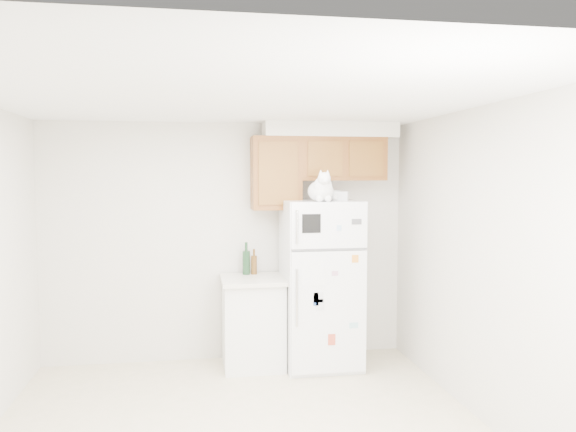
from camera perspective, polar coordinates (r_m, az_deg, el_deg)
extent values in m
cube|color=beige|center=(5.98, -6.22, -2.63)|extent=(3.80, 0.04, 2.50)
cube|color=beige|center=(2.08, 0.43, -15.61)|extent=(3.80, 0.04, 2.50)
cube|color=beige|center=(4.58, 19.98, -4.94)|extent=(0.04, 4.00, 2.50)
cube|color=white|center=(3.98, -4.66, 12.03)|extent=(3.80, 4.00, 0.04)
cube|color=brown|center=(5.96, 5.47, 5.79)|extent=(0.90, 0.33, 0.45)
cube|color=brown|center=(5.81, -1.24, 4.37)|extent=(0.50, 0.33, 0.75)
cube|color=silver|center=(5.95, 4.29, 8.69)|extent=(1.40, 0.37, 0.15)
cube|color=white|center=(5.80, 3.32, -6.83)|extent=(0.76, 0.72, 1.70)
cube|color=white|center=(5.35, 4.24, -0.99)|extent=(0.74, 0.03, 0.44)
cube|color=white|center=(5.49, 4.20, -9.76)|extent=(0.74, 0.03, 1.19)
cube|color=#59595B|center=(5.37, 4.23, -3.38)|extent=(0.74, 0.03, 0.02)
cylinder|color=silver|center=(5.25, 0.93, -1.13)|extent=(0.02, 0.02, 0.32)
cylinder|color=silver|center=(5.36, 0.92, -8.28)|extent=(0.02, 0.02, 0.55)
cube|color=black|center=(5.29, 2.40, -0.77)|extent=(0.18, 0.00, 0.18)
cube|color=white|center=(5.35, 2.59, -5.57)|extent=(0.22, 0.00, 0.28)
cube|color=silver|center=(5.41, 3.12, -8.26)|extent=(0.09, 0.00, 0.10)
cube|color=orange|center=(5.43, 6.84, -4.34)|extent=(0.07, 0.00, 0.07)
cube|color=#C64A31|center=(5.54, 4.46, -12.41)|extent=(0.07, 0.00, 0.11)
cube|color=navy|center=(5.41, 2.86, -8.58)|extent=(0.05, 0.00, 0.10)
cube|color=#8DC0C7|center=(5.56, 6.70, -10.98)|extent=(0.09, 0.00, 0.06)
cube|color=#49484D|center=(5.40, 6.99, -0.58)|extent=(0.10, 0.00, 0.05)
cube|color=#BC869F|center=(5.40, 4.79, -5.83)|extent=(0.06, 0.00, 0.05)
cube|color=#9FC0E1|center=(5.35, 5.22, -1.22)|extent=(0.05, 0.00, 0.05)
cube|color=white|center=(5.40, 2.67, -8.22)|extent=(0.08, 0.00, 0.09)
cube|color=silver|center=(5.43, 3.28, -8.98)|extent=(0.08, 0.00, 0.11)
cube|color=white|center=(5.84, -3.57, -10.88)|extent=(0.60, 0.60, 0.88)
cube|color=silver|center=(5.72, -3.57, -6.47)|extent=(0.64, 0.64, 0.04)
ellipsoid|color=white|center=(5.47, 3.34, 2.53)|extent=(0.25, 0.33, 0.21)
ellipsoid|color=white|center=(5.38, 3.56, 3.00)|extent=(0.18, 0.14, 0.20)
sphere|color=white|center=(5.33, 3.69, 3.80)|extent=(0.12, 0.12, 0.12)
cone|color=white|center=(5.32, 3.35, 4.46)|extent=(0.04, 0.04, 0.05)
cone|color=white|center=(5.34, 4.04, 4.46)|extent=(0.04, 0.04, 0.05)
cone|color=#D88C8C|center=(5.31, 3.37, 4.41)|extent=(0.02, 0.02, 0.03)
cone|color=#D88C8C|center=(5.33, 4.06, 4.41)|extent=(0.02, 0.02, 0.03)
sphere|color=white|center=(5.28, 3.82, 3.59)|extent=(0.05, 0.05, 0.05)
sphere|color=white|center=(5.34, 3.21, 1.78)|extent=(0.07, 0.07, 0.07)
sphere|color=white|center=(5.36, 4.09, 1.79)|extent=(0.07, 0.07, 0.07)
cylinder|color=white|center=(5.61, 4.11, 1.89)|extent=(0.15, 0.21, 0.07)
cube|color=white|center=(5.74, 4.23, 2.11)|extent=(0.22, 0.19, 0.10)
cube|color=white|center=(5.67, 5.39, 2.03)|extent=(0.18, 0.16, 0.09)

